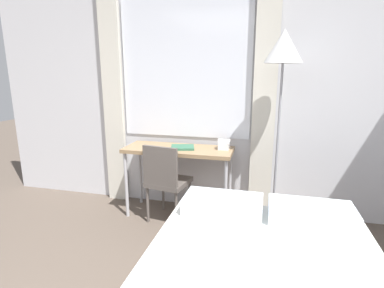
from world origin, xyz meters
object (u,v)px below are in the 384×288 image
(desk_chair, at_px, (166,178))
(telephone, at_px, (224,145))
(book, at_px, (183,147))
(desk, at_px, (179,155))
(standing_lamp, at_px, (283,62))

(desk_chair, bearing_deg, telephone, 34.34)
(book, bearing_deg, desk, 165.53)
(standing_lamp, height_order, telephone, standing_lamp)
(book, bearing_deg, desk_chair, -127.07)
(standing_lamp, relative_size, telephone, 13.62)
(desk, xyz_separation_m, telephone, (0.48, 0.07, 0.13))
(desk_chair, height_order, book, desk_chair)
(desk, xyz_separation_m, standing_lamp, (1.02, -0.08, 0.97))
(desk, distance_m, book, 0.11)
(desk_chair, bearing_deg, standing_lamp, 15.55)
(desk_chair, relative_size, standing_lamp, 0.44)
(telephone, bearing_deg, desk, -171.73)
(desk, height_order, telephone, telephone)
(standing_lamp, relative_size, book, 6.75)
(desk_chair, distance_m, book, 0.38)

